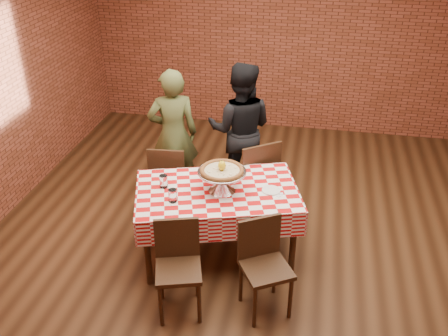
{
  "coord_description": "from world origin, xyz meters",
  "views": [
    {
      "loc": [
        0.59,
        -4.21,
        3.27
      ],
      "look_at": [
        -0.21,
        -0.15,
        0.94
      ],
      "focal_mm": 40.28,
      "sensor_mm": 36.0,
      "label": 1
    }
  ],
  "objects_px": {
    "water_glass_right": "(164,181)",
    "chair_near_right": "(266,271)",
    "pizza": "(222,171)",
    "chair_far_right": "(252,175)",
    "chair_near_left": "(179,272)",
    "table": "(217,223)",
    "pizza_stand": "(222,181)",
    "chair_far_left": "(171,178)",
    "diner_black": "(240,129)",
    "water_glass_left": "(173,196)",
    "diner_olive": "(173,135)",
    "condiment_caddy": "(221,166)"
  },
  "relations": [
    {
      "from": "water_glass_left",
      "to": "water_glass_right",
      "type": "distance_m",
      "value": 0.28
    },
    {
      "from": "table",
      "to": "chair_near_right",
      "type": "relative_size",
      "value": 1.75
    },
    {
      "from": "chair_near_right",
      "to": "pizza_stand",
      "type": "bearing_deg",
      "value": 96.95
    },
    {
      "from": "chair_near_right",
      "to": "chair_far_right",
      "type": "bearing_deg",
      "value": 72.59
    },
    {
      "from": "chair_near_right",
      "to": "chair_far_left",
      "type": "relative_size",
      "value": 0.99
    },
    {
      "from": "pizza",
      "to": "chair_near_right",
      "type": "relative_size",
      "value": 0.47
    },
    {
      "from": "chair_near_left",
      "to": "diner_black",
      "type": "bearing_deg",
      "value": 68.67
    },
    {
      "from": "chair_near_right",
      "to": "diner_olive",
      "type": "xyz_separation_m",
      "value": [
        -1.3,
        1.72,
        0.35
      ]
    },
    {
      "from": "chair_near_right",
      "to": "chair_far_right",
      "type": "xyz_separation_m",
      "value": [
        -0.34,
        1.5,
        0.04
      ]
    },
    {
      "from": "pizza_stand",
      "to": "pizza",
      "type": "height_order",
      "value": "pizza"
    },
    {
      "from": "pizza_stand",
      "to": "diner_black",
      "type": "xyz_separation_m",
      "value": [
        -0.04,
        1.29,
        -0.06
      ]
    },
    {
      "from": "pizza_stand",
      "to": "chair_far_left",
      "type": "height_order",
      "value": "pizza_stand"
    },
    {
      "from": "chair_near_left",
      "to": "chair_near_right",
      "type": "distance_m",
      "value": 0.74
    },
    {
      "from": "diner_olive",
      "to": "pizza_stand",
      "type": "bearing_deg",
      "value": 106.36
    },
    {
      "from": "table",
      "to": "chair_far_right",
      "type": "distance_m",
      "value": 0.86
    },
    {
      "from": "diner_black",
      "to": "water_glass_right",
      "type": "bearing_deg",
      "value": 65.8
    },
    {
      "from": "condiment_caddy",
      "to": "pizza_stand",
      "type": "bearing_deg",
      "value": -104.11
    },
    {
      "from": "table",
      "to": "chair_far_right",
      "type": "xyz_separation_m",
      "value": [
        0.22,
        0.82,
        0.1
      ]
    },
    {
      "from": "water_glass_right",
      "to": "pizza",
      "type": "bearing_deg",
      "value": 4.78
    },
    {
      "from": "pizza_stand",
      "to": "water_glass_left",
      "type": "xyz_separation_m",
      "value": [
        -0.4,
        -0.27,
        -0.04
      ]
    },
    {
      "from": "table",
      "to": "chair_far_left",
      "type": "xyz_separation_m",
      "value": [
        -0.67,
        0.66,
        0.06
      ]
    },
    {
      "from": "chair_far_right",
      "to": "chair_near_left",
      "type": "bearing_deg",
      "value": 41.11
    },
    {
      "from": "pizza_stand",
      "to": "water_glass_left",
      "type": "relative_size",
      "value": 3.75
    },
    {
      "from": "table",
      "to": "pizza_stand",
      "type": "xyz_separation_m",
      "value": [
        0.05,
        0.0,
        0.49
      ]
    },
    {
      "from": "table",
      "to": "chair_far_left",
      "type": "relative_size",
      "value": 1.73
    },
    {
      "from": "pizza",
      "to": "condiment_caddy",
      "type": "relative_size",
      "value": 2.88
    },
    {
      "from": "chair_near_left",
      "to": "chair_near_right",
      "type": "bearing_deg",
      "value": -4.51
    },
    {
      "from": "water_glass_left",
      "to": "chair_near_right",
      "type": "xyz_separation_m",
      "value": [
        0.92,
        -0.4,
        -0.39
      ]
    },
    {
      "from": "chair_far_right",
      "to": "diner_olive",
      "type": "bearing_deg",
      "value": -49.14
    },
    {
      "from": "chair_far_left",
      "to": "chair_far_right",
      "type": "relative_size",
      "value": 0.93
    },
    {
      "from": "chair_near_right",
      "to": "chair_far_left",
      "type": "distance_m",
      "value": 1.82
    },
    {
      "from": "table",
      "to": "chair_near_left",
      "type": "height_order",
      "value": "chair_near_left"
    },
    {
      "from": "condiment_caddy",
      "to": "chair_near_left",
      "type": "relative_size",
      "value": 0.16
    },
    {
      "from": "water_glass_right",
      "to": "chair_far_left",
      "type": "relative_size",
      "value": 0.14
    },
    {
      "from": "table",
      "to": "water_glass_right",
      "type": "height_order",
      "value": "water_glass_right"
    },
    {
      "from": "condiment_caddy",
      "to": "water_glass_left",
      "type": "bearing_deg",
      "value": -145.19
    },
    {
      "from": "water_glass_right",
      "to": "chair_near_left",
      "type": "distance_m",
      "value": 0.95
    },
    {
      "from": "condiment_caddy",
      "to": "chair_near_left",
      "type": "bearing_deg",
      "value": -123.28
    },
    {
      "from": "chair_near_left",
      "to": "chair_far_right",
      "type": "xyz_separation_m",
      "value": [
        0.38,
        1.66,
        0.04
      ]
    },
    {
      "from": "water_glass_right",
      "to": "chair_near_right",
      "type": "relative_size",
      "value": 0.14
    },
    {
      "from": "table",
      "to": "pizza",
      "type": "height_order",
      "value": "pizza"
    },
    {
      "from": "chair_near_left",
      "to": "chair_near_right",
      "type": "xyz_separation_m",
      "value": [
        0.72,
        0.16,
        0.0
      ]
    },
    {
      "from": "water_glass_left",
      "to": "chair_far_left",
      "type": "height_order",
      "value": "water_glass_left"
    },
    {
      "from": "pizza",
      "to": "condiment_caddy",
      "type": "bearing_deg",
      "value": 102.69
    },
    {
      "from": "chair_far_right",
      "to": "diner_black",
      "type": "distance_m",
      "value": 0.61
    },
    {
      "from": "pizza_stand",
      "to": "chair_far_right",
      "type": "height_order",
      "value": "pizza_stand"
    },
    {
      "from": "water_glass_left",
      "to": "table",
      "type": "bearing_deg",
      "value": 37.64
    },
    {
      "from": "water_glass_left",
      "to": "chair_far_right",
      "type": "distance_m",
      "value": 1.29
    },
    {
      "from": "chair_near_left",
      "to": "diner_olive",
      "type": "height_order",
      "value": "diner_olive"
    },
    {
      "from": "water_glass_left",
      "to": "chair_near_left",
      "type": "bearing_deg",
      "value": -70.9
    }
  ]
}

